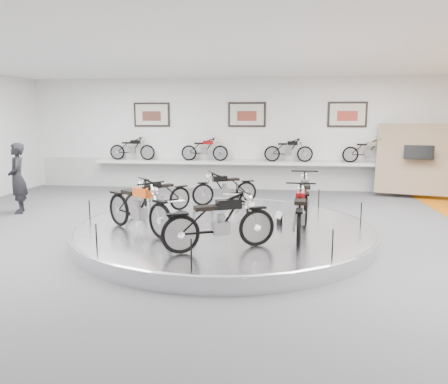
# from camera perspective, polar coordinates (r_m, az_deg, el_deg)

# --- Properties ---
(floor) EXTENTS (16.00, 16.00, 0.00)m
(floor) POSITION_cam_1_polar(r_m,az_deg,el_deg) (9.28, -0.28, -6.49)
(floor) COLOR #505053
(floor) RESTS_ON ground
(ceiling) EXTENTS (16.00, 16.00, 0.00)m
(ceiling) POSITION_cam_1_polar(r_m,az_deg,el_deg) (9.03, -0.31, 18.69)
(ceiling) COLOR white
(ceiling) RESTS_ON wall_back
(wall_back) EXTENTS (16.00, 0.00, 16.00)m
(wall_back) POSITION_cam_1_polar(r_m,az_deg,el_deg) (15.90, 2.99, 7.54)
(wall_back) COLOR white
(wall_back) RESTS_ON floor
(wall_front) EXTENTS (16.00, 0.00, 16.00)m
(wall_front) POSITION_cam_1_polar(r_m,az_deg,el_deg) (2.25, -24.14, -6.15)
(wall_front) COLOR white
(wall_front) RESTS_ON floor
(dado_band) EXTENTS (15.68, 0.04, 1.10)m
(dado_band) POSITION_cam_1_polar(r_m,az_deg,el_deg) (15.99, 2.94, 2.34)
(dado_band) COLOR #BCBCBA
(dado_band) RESTS_ON floor
(display_platform) EXTENTS (6.40, 6.40, 0.30)m
(display_platform) POSITION_cam_1_polar(r_m,az_deg,el_deg) (9.53, -0.05, -5.13)
(display_platform) COLOR silver
(display_platform) RESTS_ON floor
(platform_rim) EXTENTS (6.40, 6.40, 0.10)m
(platform_rim) POSITION_cam_1_polar(r_m,az_deg,el_deg) (9.50, -0.05, -4.43)
(platform_rim) COLOR #B2B2BA
(platform_rim) RESTS_ON display_platform
(shelf) EXTENTS (11.00, 0.55, 0.10)m
(shelf) POSITION_cam_1_polar(r_m,az_deg,el_deg) (15.67, 2.88, 3.84)
(shelf) COLOR silver
(shelf) RESTS_ON wall_back
(poster_left) EXTENTS (1.35, 0.06, 0.88)m
(poster_left) POSITION_cam_1_polar(r_m,az_deg,el_deg) (16.47, -9.42, 9.93)
(poster_left) COLOR beige
(poster_left) RESTS_ON wall_back
(poster_center) EXTENTS (1.35, 0.06, 0.88)m
(poster_center) POSITION_cam_1_polar(r_m,az_deg,el_deg) (15.85, 3.01, 10.06)
(poster_center) COLOR beige
(poster_center) RESTS_ON wall_back
(poster_right) EXTENTS (1.35, 0.06, 0.88)m
(poster_right) POSITION_cam_1_polar(r_m,az_deg,el_deg) (15.98, 15.81, 9.71)
(poster_right) COLOR beige
(poster_right) RESTS_ON wall_back
(display_panel) EXTENTS (2.56, 1.52, 2.30)m
(display_panel) POSITION_cam_1_polar(r_m,az_deg,el_deg) (15.65, 23.67, 3.96)
(display_panel) COLOR #8E7359
(display_panel) RESTS_ON floor
(shelf_bike_a) EXTENTS (1.22, 0.43, 0.73)m
(shelf_bike_a) POSITION_cam_1_polar(r_m,az_deg,el_deg) (16.48, -11.89, 5.38)
(shelf_bike_a) COLOR black
(shelf_bike_a) RESTS_ON shelf
(shelf_bike_b) EXTENTS (1.22, 0.43, 0.73)m
(shelf_bike_b) POSITION_cam_1_polar(r_m,az_deg,el_deg) (15.81, -2.56, 5.41)
(shelf_bike_b) COLOR maroon
(shelf_bike_b) RESTS_ON shelf
(shelf_bike_c) EXTENTS (1.22, 0.43, 0.73)m
(shelf_bike_c) POSITION_cam_1_polar(r_m,az_deg,el_deg) (15.59, 8.42, 5.26)
(shelf_bike_c) COLOR black
(shelf_bike_c) RESTS_ON shelf
(shelf_bike_d) EXTENTS (1.22, 0.43, 0.73)m
(shelf_bike_d) POSITION_cam_1_polar(r_m,az_deg,el_deg) (15.88, 18.24, 4.96)
(shelf_bike_d) COLOR #B3B2B7
(shelf_bike_d) RESTS_ON shelf
(bike_a) EXTENTS (0.69, 1.83, 1.07)m
(bike_a) POSITION_cam_1_polar(r_m,az_deg,el_deg) (10.07, 10.48, -0.50)
(bike_a) COLOR #B3B2B7
(bike_a) RESTS_ON display_platform
(bike_b) EXTENTS (1.61, 1.15, 0.90)m
(bike_b) POSITION_cam_1_polar(r_m,az_deg,el_deg) (11.58, 0.12, 0.55)
(bike_b) COLOR black
(bike_b) RESTS_ON display_platform
(bike_c) EXTENTS (1.46, 1.46, 0.90)m
(bike_c) POSITION_cam_1_polar(r_m,az_deg,el_deg) (10.60, -8.57, -0.42)
(bike_c) COLOR black
(bike_c) RESTS_ON display_platform
(bike_d) EXTENTS (1.83, 1.62, 1.07)m
(bike_d) POSITION_cam_1_polar(r_m,az_deg,el_deg) (8.91, -11.13, -1.83)
(bike_d) COLOR #D34F13
(bike_d) RESTS_ON display_platform
(bike_e) EXTENTS (1.85, 1.33, 1.03)m
(bike_e) POSITION_cam_1_polar(r_m,az_deg,el_deg) (7.57, -0.56, -3.82)
(bike_e) COLOR black
(bike_e) RESTS_ON display_platform
(bike_f) EXTENTS (0.72, 1.77, 1.02)m
(bike_f) POSITION_cam_1_polar(r_m,az_deg,el_deg) (8.48, 9.88, -2.56)
(bike_f) COLOR maroon
(bike_f) RESTS_ON display_platform
(visitor) EXTENTS (0.74, 0.84, 1.92)m
(visitor) POSITION_cam_1_polar(r_m,az_deg,el_deg) (13.16, -25.37, 1.64)
(visitor) COLOR black
(visitor) RESTS_ON floor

